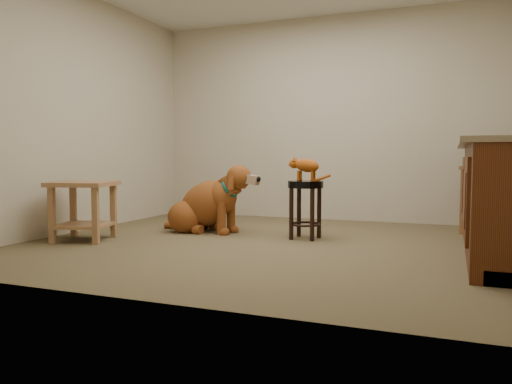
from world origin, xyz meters
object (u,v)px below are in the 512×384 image
at_px(padded_stool, 305,198).
at_px(side_table, 84,202).
at_px(wood_stool, 483,199).
at_px(tabby_kitten, 305,166).
at_px(golden_retriever, 207,205).

height_order(padded_stool, side_table, padded_stool).
relative_size(wood_stool, tabby_kitten, 1.67).
bearing_deg(tabby_kitten, padded_stool, -5.72).
xyz_separation_m(wood_stool, golden_retriever, (-2.76, -0.93, -0.08)).
distance_m(padded_stool, wood_stool, 1.92).
bearing_deg(wood_stool, padded_stool, -149.39).
xyz_separation_m(side_table, tabby_kitten, (1.97, 0.88, 0.34)).
distance_m(wood_stool, golden_retriever, 2.91).
height_order(side_table, tabby_kitten, tabby_kitten).
xyz_separation_m(golden_retriever, tabby_kitten, (1.10, -0.04, 0.43)).
xyz_separation_m(padded_stool, tabby_kitten, (-0.01, 0.00, 0.31)).
xyz_separation_m(padded_stool, golden_retriever, (-1.11, 0.05, -0.12)).
relative_size(padded_stool, golden_retriever, 0.47).
bearing_deg(side_table, golden_retriever, 46.93).
distance_m(wood_stool, tabby_kitten, 1.95).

